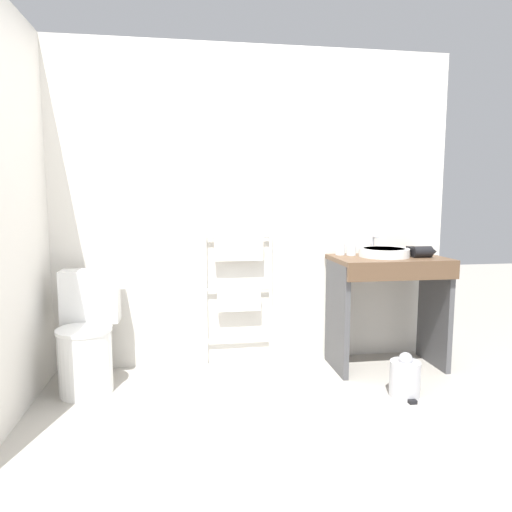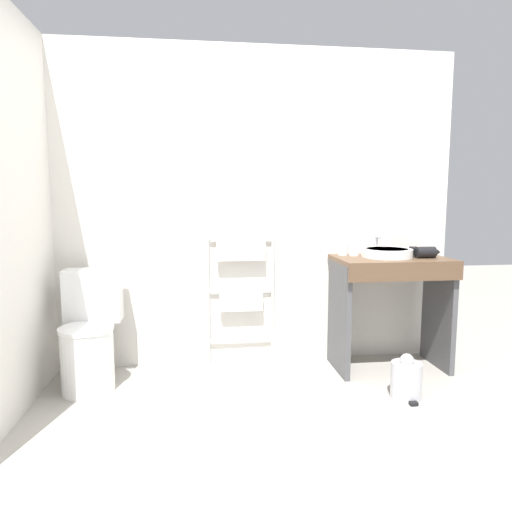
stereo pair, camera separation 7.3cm
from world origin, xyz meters
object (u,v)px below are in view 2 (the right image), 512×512
object	(u,v)px
toilet	(89,336)
sink_basin	(387,253)
cup_near_edge	(354,250)
hair_dryer	(425,252)
trash_bin	(406,379)
towel_radiator	(241,278)
cup_near_wall	(343,250)

from	to	relation	value
toilet	sink_basin	bearing A→B (deg)	2.34
cup_near_edge	hair_dryer	size ratio (longest dim) A/B	0.47
cup_near_edge	trash_bin	xyz separation A→B (m)	(0.14, -0.67, -0.78)
toilet	towel_radiator	xyz separation A→B (m)	(1.08, 0.30, 0.33)
towel_radiator	cup_near_wall	size ratio (longest dim) A/B	12.01
hair_dryer	trash_bin	world-z (taller)	hair_dryer
hair_dryer	trash_bin	bearing A→B (deg)	-125.52
towel_radiator	hair_dryer	world-z (taller)	towel_radiator
sink_basin	cup_near_edge	bearing A→B (deg)	151.59
toilet	trash_bin	distance (m)	2.15
trash_bin	hair_dryer	bearing A→B (deg)	54.48
sink_basin	towel_radiator	bearing A→B (deg)	168.90
cup_near_wall	hair_dryer	world-z (taller)	cup_near_wall
sink_basin	cup_near_wall	distance (m)	0.33
cup_near_wall	hair_dryer	xyz separation A→B (m)	(0.56, -0.22, -0.00)
towel_radiator	sink_basin	bearing A→B (deg)	-11.10
towel_radiator	cup_near_wall	world-z (taller)	towel_radiator
toilet	cup_near_edge	xyz separation A→B (m)	(1.95, 0.21, 0.55)
toilet	sink_basin	world-z (taller)	sink_basin
towel_radiator	trash_bin	size ratio (longest dim) A/B	3.49
toilet	hair_dryer	xyz separation A→B (m)	(2.44, 0.02, 0.55)
cup_near_wall	trash_bin	bearing A→B (deg)	-73.09
towel_radiator	cup_near_wall	bearing A→B (deg)	-3.90
cup_near_edge	toilet	bearing A→B (deg)	-173.98
sink_basin	toilet	bearing A→B (deg)	-177.66
towel_radiator	trash_bin	xyz separation A→B (m)	(1.01, -0.77, -0.56)
toilet	cup_near_wall	xyz separation A→B (m)	(1.88, 0.25, 0.55)
cup_near_wall	trash_bin	distance (m)	1.07
toilet	cup_near_edge	distance (m)	2.04
toilet	cup_near_edge	size ratio (longest dim) A/B	9.07
cup_near_edge	sink_basin	bearing A→B (deg)	-28.41
toilet	trash_bin	world-z (taller)	toilet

